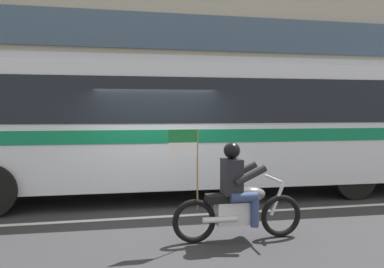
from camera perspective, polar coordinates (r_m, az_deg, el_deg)
ground_plane at (r=7.97m, az=-5.48°, el=-11.40°), size 60.00×60.00×0.00m
sidewalk_curb at (r=12.94m, az=-7.76°, el=-5.30°), size 28.00×3.80×0.15m
lane_center_stripe at (r=7.40m, az=-5.01°, el=-12.56°), size 26.60×0.14×0.01m
transit_bus at (r=9.03m, az=-0.39°, el=2.46°), size 13.48×2.89×3.22m
motorcycle_with_rider at (r=6.00m, az=6.99°, el=-9.84°), size 2.20×0.64×1.78m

